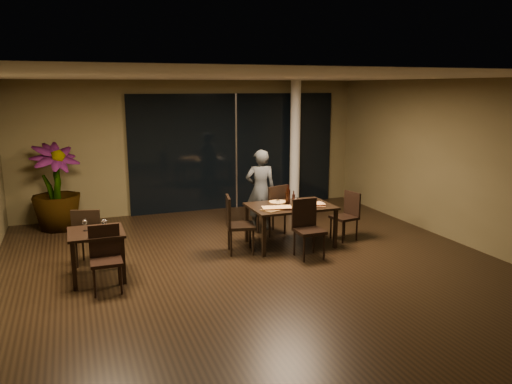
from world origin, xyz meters
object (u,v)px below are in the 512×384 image
at_px(chair_side_near, 106,255).
at_px(bottle_c, 288,194).
at_px(chair_main_right, 348,213).
at_px(diner, 260,190).
at_px(potted_plant, 56,187).
at_px(chair_side_far, 89,234).
at_px(bottle_b, 294,198).
at_px(bottle_a, 287,196).
at_px(chair_main_far, 274,207).
at_px(side_table, 96,239).
at_px(chair_main_left, 235,221).
at_px(chair_main_near, 307,225).
at_px(main_table, 290,209).

relative_size(chair_side_near, bottle_c, 2.65).
relative_size(chair_main_right, diner, 0.55).
bearing_deg(potted_plant, chair_side_far, -78.26).
bearing_deg(bottle_b, bottle_a, 168.09).
bearing_deg(diner, chair_main_right, 151.52).
distance_m(chair_main_far, chair_main_right, 1.41).
relative_size(side_table, chair_main_left, 0.79).
bearing_deg(chair_main_near, bottle_c, 89.83).
bearing_deg(bottle_c, chair_main_near, -89.76).
bearing_deg(main_table, chair_main_near, -88.51).
bearing_deg(chair_main_right, bottle_a, -106.24).
height_order(chair_main_near, bottle_c, bottle_c).
xyz_separation_m(chair_main_left, bottle_b, (1.16, 0.12, 0.31)).
distance_m(main_table, potted_plant, 4.77).
xyz_separation_m(main_table, bottle_c, (0.01, 0.14, 0.25)).
xyz_separation_m(chair_main_right, chair_side_near, (-4.48, -0.92, 0.02)).
height_order(chair_main_right, bottle_c, bottle_c).
distance_m(chair_side_far, bottle_a, 3.48).
relative_size(side_table, chair_main_near, 0.81).
bearing_deg(side_table, bottle_b, 9.01).
height_order(chair_main_far, chair_main_right, chair_main_far).
height_order(chair_side_far, bottle_c, bottle_c).
bearing_deg(bottle_c, diner, 99.23).
height_order(chair_main_right, bottle_a, bottle_a).
height_order(side_table, diner, diner).
relative_size(chair_side_far, potted_plant, 0.55).
bearing_deg(side_table, diner, 26.66).
height_order(chair_main_left, bottle_a, bottle_a).
distance_m(chair_main_right, bottle_c, 1.25).
bearing_deg(diner, chair_main_left, 65.36).
xyz_separation_m(chair_main_near, diner, (-0.16, 1.79, 0.27)).
distance_m(chair_main_right, potted_plant, 5.82).
relative_size(diner, potted_plant, 0.94).
bearing_deg(main_table, chair_side_far, 177.65).
bearing_deg(side_table, potted_plant, 100.94).
relative_size(bottle_b, bottle_c, 0.71).
xyz_separation_m(main_table, chair_side_far, (-3.49, 0.14, -0.14)).
relative_size(bottle_a, bottle_c, 0.89).
relative_size(bottle_a, bottle_b, 1.25).
distance_m(side_table, potted_plant, 3.17).
bearing_deg(diner, chair_side_near, 46.49).
height_order(chair_side_near, potted_plant, potted_plant).
xyz_separation_m(side_table, chair_side_near, (0.09, -0.46, -0.10)).
xyz_separation_m(side_table, chair_side_far, (-0.09, 0.64, -0.09)).
height_order(main_table, chair_main_far, chair_main_far).
bearing_deg(chair_side_far, bottle_b, -164.66).
height_order(main_table, bottle_c, bottle_c).
height_order(side_table, potted_plant, potted_plant).
bearing_deg(potted_plant, chair_side_near, -78.97).
distance_m(chair_main_near, diner, 1.82).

